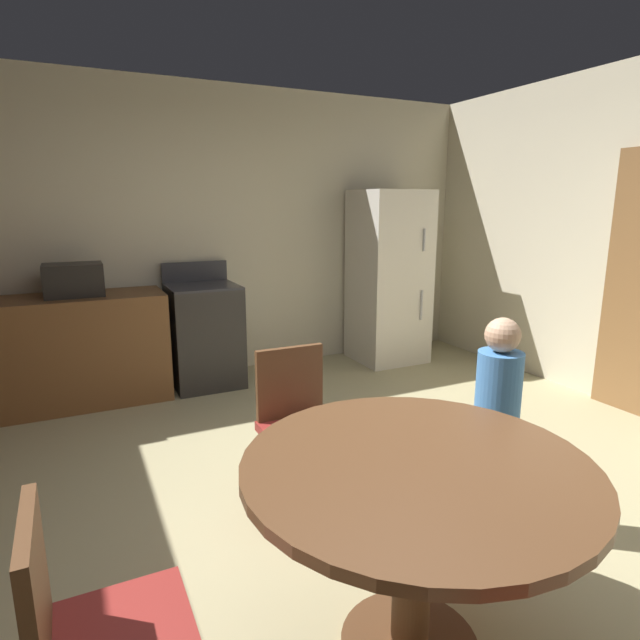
# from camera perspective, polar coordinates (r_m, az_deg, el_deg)

# --- Properties ---
(ground_plane) EXTENTS (14.00, 14.00, 0.00)m
(ground_plane) POSITION_cam_1_polar(r_m,az_deg,el_deg) (2.86, 5.71, -21.91)
(ground_plane) COLOR tan
(wall_back) EXTENTS (5.73, 0.12, 2.70)m
(wall_back) POSITION_cam_1_polar(r_m,az_deg,el_deg) (5.12, -11.65, 9.32)
(wall_back) COLOR beige
(wall_back) RESTS_ON ground
(kitchen_counter) EXTENTS (1.99, 0.60, 0.90)m
(kitchen_counter) POSITION_cam_1_polar(r_m,az_deg,el_deg) (4.71, -28.68, -3.35)
(kitchen_counter) COLOR brown
(kitchen_counter) RESTS_ON ground
(oven_range) EXTENTS (0.60, 0.60, 1.10)m
(oven_range) POSITION_cam_1_polar(r_m,az_deg,el_deg) (4.81, -12.56, -1.56)
(oven_range) COLOR #2D2B28
(oven_range) RESTS_ON ground
(refrigerator) EXTENTS (0.68, 0.68, 1.76)m
(refrigerator) POSITION_cam_1_polar(r_m,az_deg,el_deg) (5.44, 7.53, 4.67)
(refrigerator) COLOR silver
(refrigerator) RESTS_ON ground
(microwave) EXTENTS (0.44, 0.32, 0.26)m
(microwave) POSITION_cam_1_polar(r_m,az_deg,el_deg) (4.59, -25.45, 4.00)
(microwave) COLOR black
(microwave) RESTS_ON kitchen_counter
(dining_table) EXTENTS (1.22, 1.22, 0.76)m
(dining_table) POSITION_cam_1_polar(r_m,az_deg,el_deg) (1.95, 10.43, -19.06)
(dining_table) COLOR brown
(dining_table) RESTS_ON ground
(chair_north) EXTENTS (0.40, 0.40, 0.87)m
(chair_north) POSITION_cam_1_polar(r_m,az_deg,el_deg) (2.81, -2.41, -10.84)
(chair_north) COLOR brown
(chair_north) RESTS_ON ground
(chair_west) EXTENTS (0.40, 0.40, 0.87)m
(chair_west) POSITION_cam_1_polar(r_m,az_deg,el_deg) (1.73, -23.91, -28.94)
(chair_west) COLOR brown
(chair_west) RESTS_ON ground
(person_child) EXTENTS (0.30, 0.30, 1.09)m
(person_child) POSITION_cam_1_polar(r_m,az_deg,el_deg) (2.77, 18.79, -10.15)
(person_child) COLOR #8C337A
(person_child) RESTS_ON ground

